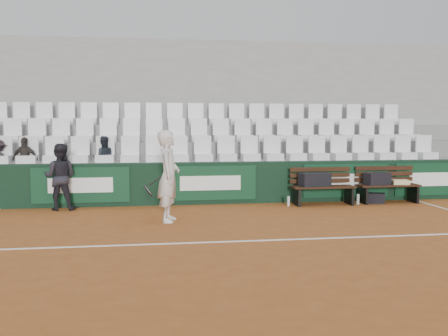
{
  "coord_description": "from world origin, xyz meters",
  "views": [
    {
      "loc": [
        -1.59,
        -7.91,
        1.91
      ],
      "look_at": [
        -0.08,
        2.4,
        1.0
      ],
      "focal_mm": 40.0,
      "sensor_mm": 36.0,
      "label": 1
    }
  ],
  "objects_px": {
    "water_bottle_far": "(358,199)",
    "bench_right": "(388,194)",
    "ball_kid": "(60,177)",
    "spectator_c": "(103,140)",
    "sports_bag_right": "(377,179)",
    "water_bottle_near": "(289,201)",
    "spectator_b": "(25,141)",
    "tennis_player": "(168,176)",
    "bench_left": "(323,195)",
    "sports_bag_left": "(315,180)",
    "sports_bag_ground": "(376,198)"
  },
  "relations": [
    {
      "from": "bench_left",
      "to": "bench_right",
      "type": "xyz_separation_m",
      "value": [
        1.68,
        0.07,
        0.0
      ]
    },
    {
      "from": "bench_left",
      "to": "sports_bag_left",
      "type": "bearing_deg",
      "value": 175.5
    },
    {
      "from": "spectator_b",
      "to": "bench_left",
      "type": "bearing_deg",
      "value": -179.3
    },
    {
      "from": "sports_bag_right",
      "to": "sports_bag_ground",
      "type": "distance_m",
      "value": 0.47
    },
    {
      "from": "sports_bag_right",
      "to": "sports_bag_left",
      "type": "bearing_deg",
      "value": -178.74
    },
    {
      "from": "sports_bag_ground",
      "to": "spectator_c",
      "type": "relative_size",
      "value": 0.38
    },
    {
      "from": "bench_right",
      "to": "water_bottle_near",
      "type": "xyz_separation_m",
      "value": [
        -2.54,
        -0.12,
        -0.11
      ]
    },
    {
      "from": "water_bottle_far",
      "to": "tennis_player",
      "type": "height_order",
      "value": "tennis_player"
    },
    {
      "from": "spectator_b",
      "to": "sports_bag_right",
      "type": "bearing_deg",
      "value": -177.5
    },
    {
      "from": "sports_bag_right",
      "to": "water_bottle_near",
      "type": "xyz_separation_m",
      "value": [
        -2.25,
        -0.11,
        -0.48
      ]
    },
    {
      "from": "sports_bag_left",
      "to": "sports_bag_ground",
      "type": "distance_m",
      "value": 1.63
    },
    {
      "from": "sports_bag_ground",
      "to": "water_bottle_near",
      "type": "relative_size",
      "value": 1.79
    },
    {
      "from": "spectator_c",
      "to": "water_bottle_near",
      "type": "bearing_deg",
      "value": 159.23
    },
    {
      "from": "sports_bag_left",
      "to": "sports_bag_right",
      "type": "relative_size",
      "value": 1.17
    },
    {
      "from": "sports_bag_ground",
      "to": "spectator_b",
      "type": "distance_m",
      "value": 8.55
    },
    {
      "from": "sports_bag_right",
      "to": "sports_bag_ground",
      "type": "xyz_separation_m",
      "value": [
        -0.04,
        -0.02,
        -0.47
      ]
    },
    {
      "from": "bench_left",
      "to": "spectator_c",
      "type": "bearing_deg",
      "value": 168.01
    },
    {
      "from": "spectator_c",
      "to": "spectator_b",
      "type": "bearing_deg",
      "value": -5.77
    },
    {
      "from": "spectator_c",
      "to": "sports_bag_left",
      "type": "bearing_deg",
      "value": 161.94
    },
    {
      "from": "sports_bag_ground",
      "to": "tennis_player",
      "type": "height_order",
      "value": "tennis_player"
    },
    {
      "from": "ball_kid",
      "to": "spectator_c",
      "type": "height_order",
      "value": "spectator_c"
    },
    {
      "from": "spectator_b",
      "to": "spectator_c",
      "type": "bearing_deg",
      "value": -170.37
    },
    {
      "from": "bench_left",
      "to": "water_bottle_near",
      "type": "bearing_deg",
      "value": -176.16
    },
    {
      "from": "water_bottle_near",
      "to": "water_bottle_far",
      "type": "relative_size",
      "value": 0.93
    },
    {
      "from": "bench_right",
      "to": "sports_bag_left",
      "type": "bearing_deg",
      "value": -178.48
    },
    {
      "from": "bench_right",
      "to": "water_bottle_near",
      "type": "relative_size",
      "value": 6.53
    },
    {
      "from": "sports_bag_left",
      "to": "spectator_b",
      "type": "relative_size",
      "value": 0.69
    },
    {
      "from": "ball_kid",
      "to": "bench_right",
      "type": "bearing_deg",
      "value": -174.1
    },
    {
      "from": "bench_right",
      "to": "sports_bag_ground",
      "type": "relative_size",
      "value": 3.65
    },
    {
      "from": "water_bottle_far",
      "to": "spectator_b",
      "type": "bearing_deg",
      "value": 171.62
    },
    {
      "from": "sports_bag_ground",
      "to": "tennis_player",
      "type": "xyz_separation_m",
      "value": [
        -5.06,
        -1.55,
        0.77
      ]
    },
    {
      "from": "sports_bag_ground",
      "to": "tennis_player",
      "type": "relative_size",
      "value": 0.23
    },
    {
      "from": "ball_kid",
      "to": "bench_left",
      "type": "bearing_deg",
      "value": -174.95
    },
    {
      "from": "spectator_c",
      "to": "sports_bag_right",
      "type": "bearing_deg",
      "value": 165.15
    },
    {
      "from": "sports_bag_ground",
      "to": "water_bottle_near",
      "type": "height_order",
      "value": "sports_bag_ground"
    },
    {
      "from": "spectator_b",
      "to": "spectator_c",
      "type": "relative_size",
      "value": 0.98
    },
    {
      "from": "bench_left",
      "to": "sports_bag_right",
      "type": "relative_size",
      "value": 2.4
    },
    {
      "from": "water_bottle_far",
      "to": "bench_right",
      "type": "bearing_deg",
      "value": 8.49
    },
    {
      "from": "bench_right",
      "to": "tennis_player",
      "type": "distance_m",
      "value": 5.66
    },
    {
      "from": "bench_right",
      "to": "water_bottle_far",
      "type": "height_order",
      "value": "bench_right"
    },
    {
      "from": "water_bottle_far",
      "to": "spectator_c",
      "type": "xyz_separation_m",
      "value": [
        -6.05,
        1.16,
        1.41
      ]
    },
    {
      "from": "sports_bag_left",
      "to": "spectator_c",
      "type": "height_order",
      "value": "spectator_c"
    },
    {
      "from": "sports_bag_ground",
      "to": "tennis_player",
      "type": "bearing_deg",
      "value": -163.02
    },
    {
      "from": "bench_left",
      "to": "sports_bag_right",
      "type": "xyz_separation_m",
      "value": [
        1.39,
        0.05,
        0.37
      ]
    },
    {
      "from": "sports_bag_right",
      "to": "tennis_player",
      "type": "distance_m",
      "value": 5.34
    },
    {
      "from": "sports_bag_left",
      "to": "water_bottle_far",
      "type": "height_order",
      "value": "sports_bag_left"
    },
    {
      "from": "bench_right",
      "to": "sports_bag_ground",
      "type": "distance_m",
      "value": 0.35
    },
    {
      "from": "water_bottle_far",
      "to": "tennis_player",
      "type": "relative_size",
      "value": 0.14
    },
    {
      "from": "bench_left",
      "to": "bench_right",
      "type": "bearing_deg",
      "value": 2.26
    },
    {
      "from": "bench_right",
      "to": "ball_kid",
      "type": "relative_size",
      "value": 1.01
    }
  ]
}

